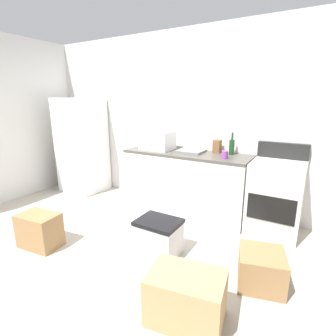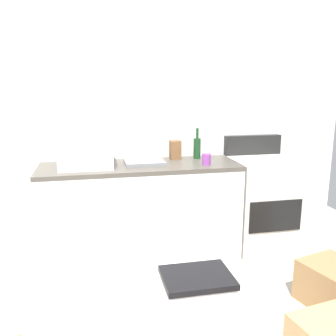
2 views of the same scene
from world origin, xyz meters
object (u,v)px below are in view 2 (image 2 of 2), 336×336
at_px(stove_oven, 261,201).
at_px(coffee_mug, 206,159).
at_px(microwave, 86,152).
at_px(knife_block, 175,150).
at_px(cardboard_box_medium, 333,284).
at_px(storage_bin, 197,300).
at_px(wine_bottle, 197,147).

height_order(stove_oven, coffee_mug, stove_oven).
distance_m(microwave, coffee_mug, 1.08).
height_order(stove_oven, knife_block, stove_oven).
xyz_separation_m(cardboard_box_medium, storage_bin, (-1.06, -0.03, 0.03)).
xyz_separation_m(knife_block, storage_bin, (-0.15, -1.30, -0.80)).
height_order(coffee_mug, knife_block, knife_block).
height_order(stove_oven, cardboard_box_medium, stove_oven).
bearing_deg(cardboard_box_medium, wine_bottle, 119.17).
relative_size(coffee_mug, knife_block, 0.56).
xyz_separation_m(microwave, knife_block, (0.85, 0.21, -0.05)).
distance_m(stove_oven, coffee_mug, 0.80).
bearing_deg(storage_bin, stove_oven, 48.36).
bearing_deg(coffee_mug, cardboard_box_medium, -53.98).
xyz_separation_m(wine_bottle, coffee_mug, (0.00, -0.29, -0.06)).
relative_size(stove_oven, knife_block, 6.11).
distance_m(microwave, cardboard_box_medium, 2.23).
bearing_deg(knife_block, coffee_mug, -55.64).
bearing_deg(cardboard_box_medium, microwave, 148.99).
relative_size(microwave, wine_bottle, 1.53).
bearing_deg(cardboard_box_medium, storage_bin, -178.19).
height_order(cardboard_box_medium, storage_bin, storage_bin).
bearing_deg(stove_oven, microwave, -179.12).
height_order(knife_block, storage_bin, knife_block).
bearing_deg(storage_bin, knife_block, 83.37).
bearing_deg(knife_block, wine_bottle, -6.38).
xyz_separation_m(wine_bottle, cardboard_box_medium, (0.70, -1.25, -0.85)).
xyz_separation_m(coffee_mug, storage_bin, (-0.37, -0.99, -0.76)).
relative_size(cardboard_box_medium, storage_bin, 0.88).
bearing_deg(wine_bottle, cardboard_box_medium, -60.83).
relative_size(coffee_mug, storage_bin, 0.22).
bearing_deg(coffee_mug, stove_oven, 11.87).
bearing_deg(storage_bin, wine_bottle, 74.05).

